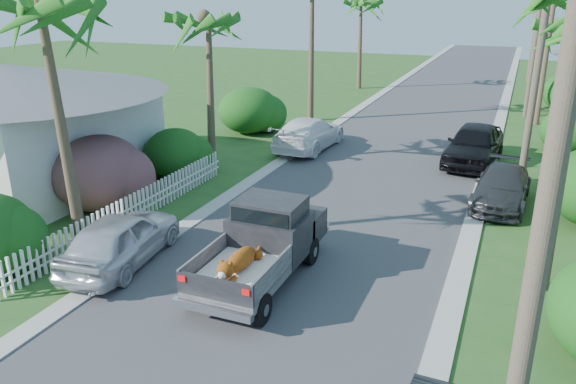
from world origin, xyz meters
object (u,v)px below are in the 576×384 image
at_px(utility_pole_a, 543,235).
at_px(utility_pole_b, 537,70).
at_px(pickup_truck, 266,240).
at_px(house_left, 6,130).
at_px(parked_car_lf, 309,134).
at_px(palm_l_b, 207,18).
at_px(palm_r_b, 572,27).
at_px(parked_car_ln, 121,239).
at_px(palm_l_a, 44,1).
at_px(palm_l_d, 362,1).
at_px(utility_pole_c, 536,38).
at_px(utility_pole_d, 536,24).
at_px(parked_car_rf, 474,145).
at_px(parked_car_rm, 502,187).

bearing_deg(utility_pole_a, utility_pole_b, 90.00).
relative_size(pickup_truck, house_left, 0.57).
relative_size(parked_car_lf, utility_pole_b, 0.57).
distance_m(palm_l_b, palm_r_b, 13.73).
relative_size(parked_car_ln, palm_l_a, 0.53).
bearing_deg(palm_l_d, pickup_truck, -78.78).
bearing_deg(parked_car_lf, pickup_truck, 108.03).
xyz_separation_m(pickup_truck, utility_pole_a, (6.11, -5.79, 3.59)).
relative_size(palm_l_a, utility_pole_c, 0.91).
relative_size(pickup_truck, utility_pole_c, 0.57).
distance_m(utility_pole_b, utility_pole_d, 30.00).
bearing_deg(palm_l_b, utility_pole_a, -48.47).
bearing_deg(utility_pole_c, parked_car_rf, -99.90).
bearing_deg(parked_car_lf, utility_pole_c, -125.97).
bearing_deg(utility_pole_d, parked_car_rm, -91.10).
distance_m(palm_r_b, utility_pole_d, 28.05).
height_order(parked_car_ln, palm_l_d, palm_l_d).
xyz_separation_m(palm_l_a, palm_l_d, (-0.30, 31.00, -0.49)).
bearing_deg(parked_car_lf, utility_pole_a, 120.32).
xyz_separation_m(palm_l_b, utility_pole_d, (12.40, 31.00, -1.55)).
bearing_deg(palm_r_b, utility_pole_c, 94.40).
height_order(palm_r_b, utility_pole_a, utility_pole_a).
bearing_deg(palm_l_a, utility_pole_a, -22.96).
distance_m(parked_car_ln, utility_pole_c, 27.37).
relative_size(palm_r_b, utility_pole_a, 0.80).
height_order(pickup_truck, parked_car_rf, pickup_truck).
bearing_deg(house_left, parked_car_rm, 14.77).
relative_size(pickup_truck, palm_r_b, 0.71).
bearing_deg(parked_car_rm, parked_car_ln, -133.62).
distance_m(parked_car_lf, house_left, 12.93).
relative_size(pickup_truck, utility_pole_a, 0.57).
height_order(parked_car_lf, palm_l_d, palm_l_d).
distance_m(palm_l_b, utility_pole_c, 20.30).
bearing_deg(parked_car_rf, palm_l_d, 125.48).
bearing_deg(parked_car_rm, pickup_truck, -121.48).
distance_m(utility_pole_c, utility_pole_d, 15.00).
relative_size(utility_pole_a, utility_pole_b, 1.00).
bearing_deg(utility_pole_c, utility_pole_b, -90.00).
relative_size(house_left, utility_pole_b, 1.00).
xyz_separation_m(palm_l_d, utility_pole_c, (12.10, -6.00, -1.84)).
bearing_deg(palm_l_a, house_left, 149.53).
bearing_deg(palm_r_b, utility_pole_d, 92.05).
height_order(parked_car_rm, parked_car_ln, parked_car_ln).
height_order(parked_car_ln, palm_l_b, palm_l_b).
bearing_deg(parked_car_lf, utility_pole_d, -106.84).
height_order(pickup_truck, house_left, house_left).
height_order(utility_pole_b, utility_pole_d, same).
bearing_deg(parked_car_lf, palm_l_a, 82.64).
xyz_separation_m(palm_r_b, utility_pole_d, (-1.00, 28.00, -1.35)).
bearing_deg(utility_pole_b, parked_car_lf, 161.99).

